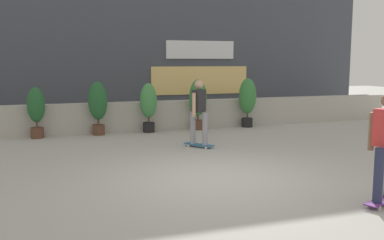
% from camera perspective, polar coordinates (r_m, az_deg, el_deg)
% --- Properties ---
extents(ground_plane, '(48.00, 48.00, 0.00)m').
position_cam_1_polar(ground_plane, '(8.09, 3.41, -7.71)').
color(ground_plane, '#B2AFA8').
extents(planter_wall, '(18.00, 0.40, 0.90)m').
position_cam_1_polar(planter_wall, '(13.65, -6.01, 0.56)').
color(planter_wall, '#B2ADA3').
rests_on(planter_wall, ground).
extents(building_backdrop, '(20.00, 2.08, 6.50)m').
position_cam_1_polar(building_backdrop, '(17.50, -9.04, 11.27)').
color(building_backdrop, '#424751').
rests_on(building_backdrop, ground).
extents(potted_plant_0, '(0.48, 0.48, 1.44)m').
position_cam_1_polar(potted_plant_0, '(12.85, -19.91, 1.39)').
color(potted_plant_0, brown).
rests_on(potted_plant_0, ground).
extents(potted_plant_1, '(0.55, 0.55, 1.57)m').
position_cam_1_polar(potted_plant_1, '(12.91, -12.33, 2.11)').
color(potted_plant_1, brown).
rests_on(potted_plant_1, ground).
extents(potted_plant_2, '(0.51, 0.51, 1.50)m').
position_cam_1_polar(potted_plant_2, '(13.16, -5.77, 2.14)').
color(potted_plant_2, black).
rests_on(potted_plant_2, ground).
extents(potted_plant_3, '(0.56, 0.56, 1.59)m').
position_cam_1_polar(potted_plant_3, '(13.59, 0.79, 2.61)').
color(potted_plant_3, brown).
rests_on(potted_plant_3, ground).
extents(potted_plant_4, '(0.56, 0.56, 1.60)m').
position_cam_1_polar(potted_plant_4, '(14.25, 7.35, 2.84)').
color(potted_plant_4, black).
rests_on(potted_plant_4, ground).
extents(skater_foreground, '(0.66, 0.75, 1.70)m').
position_cam_1_polar(skater_foreground, '(10.78, 0.92, 1.30)').
color(skater_foreground, '#266699').
rests_on(skater_foreground, ground).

